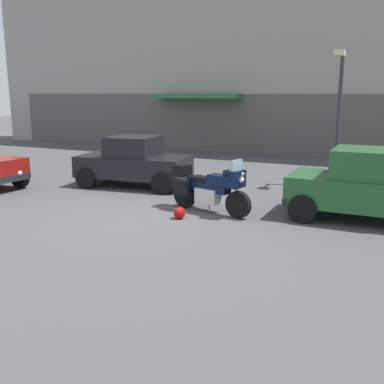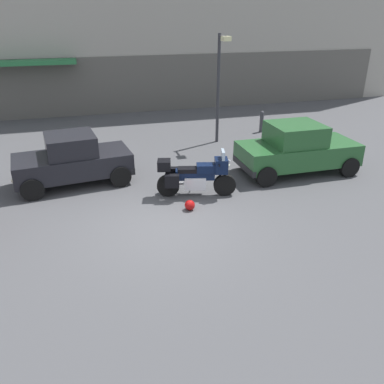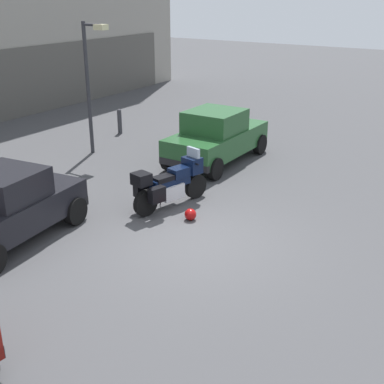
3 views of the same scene
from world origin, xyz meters
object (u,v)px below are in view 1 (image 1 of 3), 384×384
Objects in this scene: car_hatchback_near at (374,186)px; streetlamp_curbside at (339,103)px; motorcycle at (209,187)px; helmet at (179,213)px; car_compact_side at (134,162)px.

streetlamp_curbside is (-1.37, 3.74, 1.75)m from car_hatchback_near.
motorcycle reaches higher than helmet.
motorcycle is 1.04m from helmet.
motorcycle is at bearing 144.18° from car_compact_side.
car_compact_side is (-2.93, 2.68, 0.63)m from helmet.
car_compact_side reaches higher than motorcycle.
car_hatchback_near reaches higher than motorcycle.
streetlamp_curbside is (5.61, 2.74, 1.79)m from car_compact_side.
motorcycle is at bearing 65.44° from helmet.
helmet is 0.07× the size of streetlamp_curbside.
streetlamp_curbside reaches higher than helmet.
car_hatchback_near is 1.08× the size of car_compact_side.
streetlamp_curbside is at bearing 109.88° from car_hatchback_near.
helmet is at bearing -100.36° from motorcycle.
helmet is 6.51m from streetlamp_curbside.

